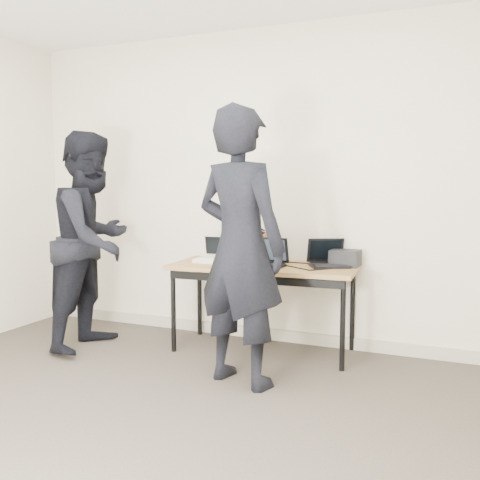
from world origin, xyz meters
The scene contains 13 objects.
room centered at (0.00, 0.00, 1.35)m, with size 4.60×4.60×2.80m.
desk centered at (0.18, 1.91, 0.66)m, with size 1.54×0.74×0.72m.
laptop_beige centered at (-0.28, 1.93, 0.76)m, with size 0.28×0.27×0.22m.
laptop_center centered at (0.23, 1.86, 0.77)m, with size 0.31×0.30×0.23m.
laptop_right centered at (0.68, 2.05, 0.77)m, with size 0.39×0.39×0.22m.
leather_satchel centered at (0.00, 2.14, 0.85)m, with size 0.38×0.24×0.25m.
tissue centered at (0.03, 2.14, 1.00)m, with size 0.13×0.10×0.08m, color white.
equipment_box centered at (0.81, 2.10, 0.79)m, with size 0.23×0.19×0.13m, color black.
power_brick centered at (-0.04, 1.74, 0.74)m, with size 0.09×0.05×0.03m, color black.
cables centered at (0.22, 1.90, 0.72)m, with size 1.15×0.41×0.01m.
person_typist centered at (0.27, 1.19, 0.95)m, with size 0.69×0.45×1.90m, color black.
person_observer centered at (-1.19, 1.49, 0.90)m, with size 0.88×0.68×1.80m, color black.
baseboard centered at (0.00, 2.23, 0.05)m, with size 4.50×0.03×0.10m, color #A69F89.
Camera 1 is at (1.67, -2.13, 1.38)m, focal length 40.00 mm.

